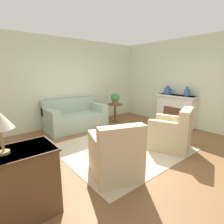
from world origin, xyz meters
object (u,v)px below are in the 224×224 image
at_px(ottoman_table, 123,137).
at_px(potted_plant_on_side_table, 115,98).
at_px(dresser, 9,187).
at_px(armchair_left, 116,156).
at_px(side_table, 115,110).
at_px(armchair_right, 173,134).
at_px(vase_mantel_far, 187,93).
at_px(couch, 75,118).
at_px(vase_mantel_near, 168,91).

bearing_deg(ottoman_table, potted_plant_on_side_table, 54.61).
bearing_deg(dresser, armchair_left, -3.06).
xyz_separation_m(ottoman_table, dresser, (-2.45, -0.70, 0.19)).
xyz_separation_m(armchair_left, side_table, (2.15, 2.55, 0.07)).
relative_size(armchair_right, ottoman_table, 1.52).
bearing_deg(side_table, armchair_left, -130.20).
height_order(armchair_left, vase_mantel_far, vase_mantel_far).
xyz_separation_m(armchair_left, armchair_right, (1.71, 0.00, 0.00)).
bearing_deg(armchair_left, couch, 75.27).
bearing_deg(armchair_right, vase_mantel_far, 20.56).
distance_m(couch, potted_plant_on_side_table, 1.53).
height_order(couch, vase_mantel_far, vase_mantel_far).
height_order(side_table, dresser, dresser).
bearing_deg(armchair_right, side_table, 80.17).
xyz_separation_m(couch, armchair_right, (0.96, -2.85, 0.03)).
bearing_deg(vase_mantel_near, side_table, 136.01).
xyz_separation_m(armchair_left, potted_plant_on_side_table, (2.15, 2.55, 0.49)).
height_order(ottoman_table, side_table, side_table).
distance_m(armchair_right, dresser, 3.27).
bearing_deg(couch, armchair_left, -104.73).
bearing_deg(couch, vase_mantel_far, -39.54).
xyz_separation_m(ottoman_table, vase_mantel_near, (2.53, 0.54, 0.86)).
distance_m(ottoman_table, vase_mantel_near, 2.72).
bearing_deg(vase_mantel_far, armchair_left, -169.37).
distance_m(armchair_left, side_table, 3.34).
relative_size(armchair_left, vase_mantel_far, 3.54).
distance_m(couch, side_table, 1.44).
bearing_deg(armchair_left, ottoman_table, 41.07).
distance_m(dresser, potted_plant_on_side_table, 4.47).
height_order(couch, dresser, couch).
relative_size(armchair_left, side_table, 1.58).
relative_size(couch, vase_mantel_far, 6.31).
relative_size(armchair_right, dresser, 0.96).
height_order(armchair_left, potted_plant_on_side_table, potted_plant_on_side_table).
height_order(armchair_left, armchair_right, same).
xyz_separation_m(vase_mantel_near, potted_plant_on_side_table, (-1.27, 1.23, -0.26)).
xyz_separation_m(armchair_right, dresser, (-3.27, 0.08, 0.08)).
relative_size(armchair_right, vase_mantel_near, 3.74).
xyz_separation_m(couch, potted_plant_on_side_table, (1.40, -0.30, 0.53)).
relative_size(couch, side_table, 2.82).
relative_size(couch, armchair_right, 1.78).
xyz_separation_m(side_table, vase_mantel_near, (1.27, -1.23, 0.69)).
xyz_separation_m(dresser, vase_mantel_far, (4.98, 0.56, 0.68)).
xyz_separation_m(side_table, dresser, (-3.71, -2.47, 0.01)).
xyz_separation_m(armchair_left, dresser, (-1.55, 0.08, 0.08)).
bearing_deg(armchair_left, armchair_right, 0.00).
bearing_deg(potted_plant_on_side_table, armchair_right, -99.83).
xyz_separation_m(couch, armchair_left, (-0.75, -2.85, 0.03)).
distance_m(vase_mantel_near, potted_plant_on_side_table, 1.79).
height_order(couch, ottoman_table, couch).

